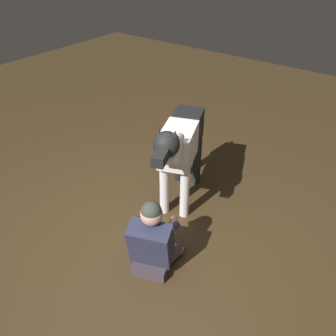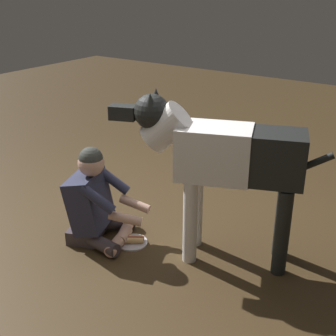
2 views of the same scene
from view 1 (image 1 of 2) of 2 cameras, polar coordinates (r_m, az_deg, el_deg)
The scene contains 4 objects.
ground_plane at distance 3.88m, azimuth -5.35°, elevation -12.23°, with size 13.46×13.46×0.00m, color #3F2E1A.
person_sitting_on_floor at distance 3.44m, azimuth -2.50°, elevation -11.80°, with size 0.72×0.61×0.82m.
large_dog at distance 3.90m, azimuth 1.92°, elevation 3.78°, with size 1.53×0.72×1.29m.
hot_dog_on_plate at distance 3.86m, azimuth -0.98°, elevation -11.87°, with size 0.26×0.26×0.06m.
Camera 1 is at (1.91, 1.87, 2.82)m, focal length 37.21 mm.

